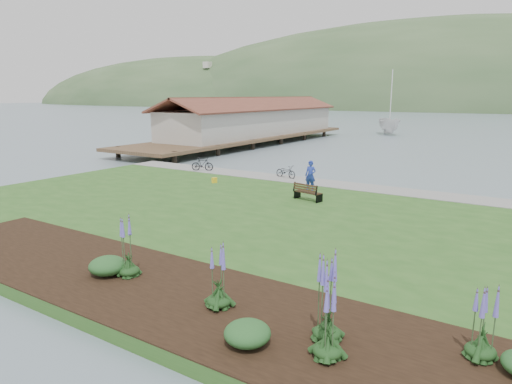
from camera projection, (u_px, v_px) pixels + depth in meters
ground at (289, 218)px, 21.48m from camera, size 600.00×600.00×0.00m
lawn at (267, 224)px, 19.79m from camera, size 34.00×20.00×0.40m
shoreline_path at (345, 185)px, 27.06m from camera, size 34.00×2.20×0.03m
garden_bed at (208, 303)px, 11.75m from camera, size 24.00×4.40×0.04m
pier_pavilion at (254, 121)px, 54.14m from camera, size 8.00×36.00×5.40m
park_bench at (307, 192)px, 23.16m from camera, size 1.56×0.88×0.91m
person at (311, 173)px, 25.58m from camera, size 0.77×0.58×1.97m
bicycle_a at (286, 172)px, 29.46m from camera, size 0.85×1.66×0.83m
bicycle_b at (202, 164)px, 32.18m from camera, size 1.07×1.58×0.93m
sailboat at (389, 135)px, 65.99m from camera, size 15.21×15.29×29.13m
pannier at (214, 180)px, 27.87m from camera, size 0.24×0.33×0.32m
echium_0 at (219, 282)px, 11.38m from camera, size 0.62×0.62×1.81m
echium_1 at (328, 296)px, 9.77m from camera, size 0.62×0.62×2.36m
echium_2 at (328, 326)px, 9.16m from camera, size 0.62×0.62×1.78m
echium_3 at (483, 324)px, 9.13m from camera, size 0.62×0.62×1.87m
echium_4 at (128, 246)px, 13.30m from camera, size 0.62×0.62×2.23m
shrub_0 at (107, 266)px, 13.54m from camera, size 1.09×1.09×0.54m
shrub_1 at (247, 333)px, 9.74m from camera, size 1.02×1.02×0.51m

